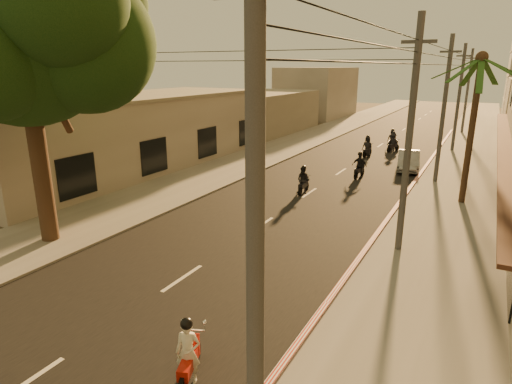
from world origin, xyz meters
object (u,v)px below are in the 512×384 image
at_px(scooter_red, 188,353).
at_px(parked_car, 408,161).
at_px(scooter_far_c, 392,139).
at_px(scooter_far_b, 393,143).
at_px(scooter_mid_b, 359,166).
at_px(scooter_far_a, 367,147).
at_px(palm_tree, 481,67).
at_px(broadleaf_tree, 31,29).
at_px(scooter_mid_a, 303,181).

xyz_separation_m(scooter_red, parked_car, (0.71, 24.86, -0.08)).
bearing_deg(scooter_far_c, parked_car, -70.02).
distance_m(scooter_far_b, scooter_far_c, 2.20).
xyz_separation_m(scooter_far_b, parked_car, (2.39, -6.45, -0.13)).
height_order(scooter_mid_b, scooter_far_a, scooter_far_a).
height_order(scooter_far_b, parked_car, scooter_far_b).
xyz_separation_m(palm_tree, scooter_red, (-4.68, -17.98, -6.39)).
relative_size(scooter_mid_b, scooter_far_b, 1.03).
xyz_separation_m(broadleaf_tree, palm_tree, (14.61, 13.86, -1.33)).
relative_size(broadleaf_tree, scooter_far_a, 6.62).
xyz_separation_m(scooter_far_b, scooter_far_c, (-0.51, 2.14, -0.04)).
height_order(scooter_red, parked_car, scooter_red).
bearing_deg(palm_tree, scooter_far_a, 127.60).
xyz_separation_m(scooter_far_a, parked_car, (3.78, -3.19, -0.13)).
bearing_deg(palm_tree, parked_car, 120.01).
distance_m(broadleaf_tree, scooter_mid_b, 20.21).
bearing_deg(scooter_far_a, broadleaf_tree, -99.93).
bearing_deg(parked_car, broadleaf_tree, -126.75).
height_order(scooter_red, scooter_mid_b, scooter_mid_b).
relative_size(parked_car, scooter_far_c, 2.47).
bearing_deg(broadleaf_tree, parked_car, 62.84).
relative_size(scooter_red, scooter_mid_b, 0.94).
bearing_deg(scooter_red, palm_tree, 54.03).
height_order(scooter_far_b, scooter_far_c, scooter_far_b).
relative_size(broadleaf_tree, scooter_mid_a, 7.05).
height_order(palm_tree, scooter_far_a, palm_tree).
distance_m(scooter_far_b, parked_car, 6.88).
height_order(broadleaf_tree, scooter_mid_a, broadleaf_tree).
bearing_deg(palm_tree, scooter_mid_b, 155.35).
bearing_deg(scooter_far_b, palm_tree, -43.76).
distance_m(palm_tree, scooter_far_c, 18.09).
relative_size(scooter_far_a, scooter_far_b, 1.04).
xyz_separation_m(scooter_mid_b, parked_car, (2.48, 3.92, -0.12)).
distance_m(palm_tree, scooter_far_a, 14.20).
height_order(scooter_red, scooter_far_c, scooter_far_c).
relative_size(broadleaf_tree, scooter_far_c, 6.92).
xyz_separation_m(scooter_mid_a, scooter_far_c, (1.44, 17.70, 0.01)).
distance_m(scooter_red, scooter_mid_a, 16.17).
relative_size(broadleaf_tree, parked_car, 2.80).
xyz_separation_m(scooter_red, scooter_mid_b, (-1.77, 20.94, 0.04)).
bearing_deg(scooter_far_b, scooter_mid_b, -69.75).
bearing_deg(scooter_mid_b, scooter_far_c, 96.34).
bearing_deg(scooter_mid_a, palm_tree, 11.40).
height_order(scooter_mid_a, scooter_far_a, scooter_far_a).
bearing_deg(scooter_mid_b, broadleaf_tree, -111.50).
relative_size(palm_tree, scooter_far_a, 4.49).
relative_size(scooter_mid_a, scooter_far_c, 0.98).
relative_size(palm_tree, scooter_far_c, 4.69).
height_order(scooter_mid_b, parked_car, scooter_mid_b).
bearing_deg(scooter_far_c, scooter_mid_b, -86.73).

